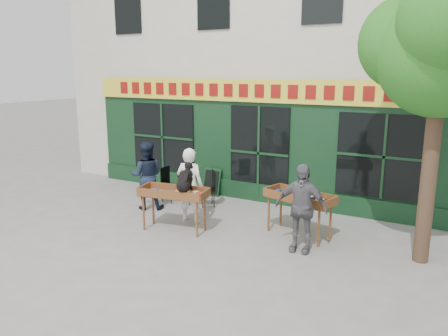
{
  "coord_description": "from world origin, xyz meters",
  "views": [
    {
      "loc": [
        4.81,
        -8.21,
        3.52
      ],
      "look_at": [
        -0.06,
        0.5,
        1.28
      ],
      "focal_mm": 35.0,
      "sensor_mm": 36.0,
      "label": 1
    }
  ],
  "objects_px": {
    "bistro_table": "(189,184)",
    "man_left": "(147,176)",
    "woman": "(190,185)",
    "book_cart_center": "(174,195)",
    "man_right": "(301,208)",
    "book_cart_right": "(299,199)",
    "dog": "(185,177)"
  },
  "relations": [
    {
      "from": "book_cart_right",
      "to": "bistro_table",
      "type": "xyz_separation_m",
      "value": [
        -3.39,
        0.83,
        -0.28
      ]
    },
    {
      "from": "man_right",
      "to": "man_left",
      "type": "height_order",
      "value": "man_right"
    },
    {
      "from": "book_cart_right",
      "to": "book_cart_center",
      "type": "bearing_deg",
      "value": -142.16
    },
    {
      "from": "dog",
      "to": "bistro_table",
      "type": "distance_m",
      "value": 2.38
    },
    {
      "from": "man_left",
      "to": "book_cart_center",
      "type": "bearing_deg",
      "value": 117.07
    },
    {
      "from": "dog",
      "to": "book_cart_right",
      "type": "height_order",
      "value": "dog"
    },
    {
      "from": "dog",
      "to": "book_cart_right",
      "type": "bearing_deg",
      "value": 16.95
    },
    {
      "from": "dog",
      "to": "man_right",
      "type": "xyz_separation_m",
      "value": [
        2.5,
        0.34,
        -0.4
      ]
    },
    {
      "from": "woman",
      "to": "dog",
      "type": "bearing_deg",
      "value": 107.22
    },
    {
      "from": "book_cart_center",
      "to": "bistro_table",
      "type": "relative_size",
      "value": 2.08
    },
    {
      "from": "book_cart_center",
      "to": "book_cart_right",
      "type": "distance_m",
      "value": 2.75
    },
    {
      "from": "book_cart_center",
      "to": "bistro_table",
      "type": "height_order",
      "value": "book_cart_center"
    },
    {
      "from": "woman",
      "to": "book_cart_center",
      "type": "bearing_deg",
      "value": 80.65
    },
    {
      "from": "book_cart_center",
      "to": "woman",
      "type": "xyz_separation_m",
      "value": [
        0.0,
        0.65,
        0.07
      ]
    },
    {
      "from": "dog",
      "to": "woman",
      "type": "relative_size",
      "value": 0.34
    },
    {
      "from": "book_cart_center",
      "to": "book_cart_right",
      "type": "bearing_deg",
      "value": 12.78
    },
    {
      "from": "book_cart_center",
      "to": "bistro_table",
      "type": "xyz_separation_m",
      "value": [
        -0.84,
        1.86,
        -0.28
      ]
    },
    {
      "from": "book_cart_right",
      "to": "man_right",
      "type": "height_order",
      "value": "man_right"
    },
    {
      "from": "bistro_table",
      "to": "woman",
      "type": "bearing_deg",
      "value": -55.19
    },
    {
      "from": "dog",
      "to": "man_left",
      "type": "distance_m",
      "value": 2.19
    },
    {
      "from": "woman",
      "to": "bistro_table",
      "type": "height_order",
      "value": "woman"
    },
    {
      "from": "book_cart_right",
      "to": "man_right",
      "type": "bearing_deg",
      "value": -52.49
    },
    {
      "from": "man_left",
      "to": "woman",
      "type": "bearing_deg",
      "value": 137.55
    },
    {
      "from": "book_cart_center",
      "to": "man_left",
      "type": "height_order",
      "value": "man_left"
    },
    {
      "from": "book_cart_center",
      "to": "man_right",
      "type": "height_order",
      "value": "man_right"
    },
    {
      "from": "man_right",
      "to": "book_cart_right",
      "type": "bearing_deg",
      "value": 107.51
    },
    {
      "from": "bistro_table",
      "to": "man_left",
      "type": "height_order",
      "value": "man_left"
    },
    {
      "from": "book_cart_center",
      "to": "man_right",
      "type": "xyz_separation_m",
      "value": [
        2.85,
        0.29,
        0.07
      ]
    },
    {
      "from": "woman",
      "to": "man_right",
      "type": "distance_m",
      "value": 2.87
    },
    {
      "from": "dog",
      "to": "woman",
      "type": "distance_m",
      "value": 0.88
    },
    {
      "from": "woman",
      "to": "bistro_table",
      "type": "relative_size",
      "value": 2.35
    },
    {
      "from": "man_left",
      "to": "dog",
      "type": "bearing_deg",
      "value": 120.89
    }
  ]
}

